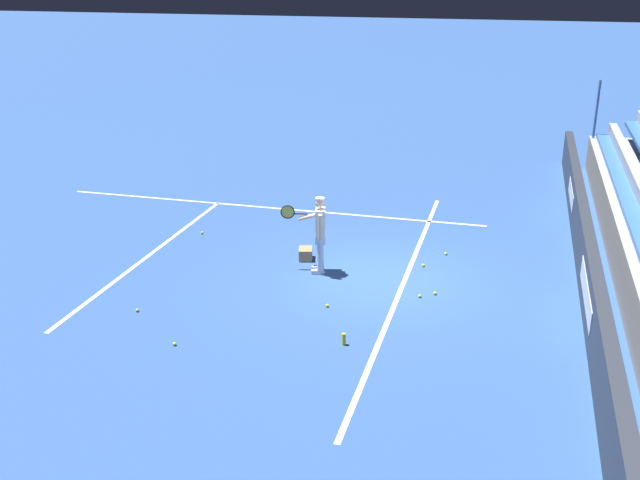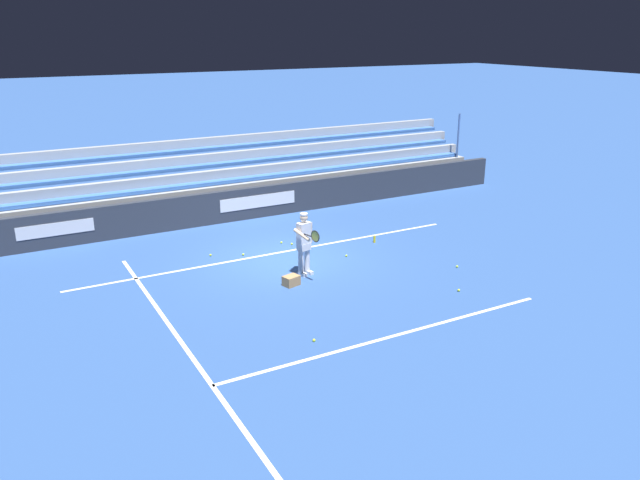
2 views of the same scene
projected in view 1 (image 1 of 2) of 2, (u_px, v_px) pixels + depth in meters
ground_plane at (381, 279)px, 16.16m from camera, size 160.00×160.00×0.00m
court_baseline_white at (404, 281)px, 16.03m from camera, size 12.00×0.10×0.01m
court_sideline_white at (268, 208)px, 20.85m from camera, size 0.10×12.00×0.01m
court_service_line_white at (150, 254)px, 17.50m from camera, size 8.22×0.10×0.01m
back_wall_sponsor_board at (589, 275)px, 14.94m from camera, size 22.96×0.25×1.10m
tennis_player at (319, 234)px, 16.22m from camera, size 0.59×1.06×1.71m
ball_box_cardboard at (306, 254)px, 17.20m from camera, size 0.46×0.39×0.26m
tennis_ball_on_baseline at (327, 306)px, 14.83m from camera, size 0.07×0.07×0.07m
tennis_ball_far_left at (423, 265)px, 16.80m from camera, size 0.07×0.07×0.07m
tennis_ball_stray_back at (420, 296)px, 15.25m from camera, size 0.07×0.07×0.07m
tennis_ball_by_box at (446, 254)px, 17.47m from camera, size 0.07×0.07×0.07m
tennis_ball_toward_net at (137, 310)px, 14.63m from camera, size 0.07×0.07×0.07m
tennis_ball_near_player at (435, 293)px, 15.38m from camera, size 0.07×0.07×0.07m
tennis_ball_midcourt at (175, 344)px, 13.34m from camera, size 0.07×0.07×0.07m
tennis_ball_far_right at (202, 233)px, 18.82m from camera, size 0.07×0.07×0.07m
water_bottle at (344, 339)px, 13.34m from camera, size 0.07×0.07×0.22m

